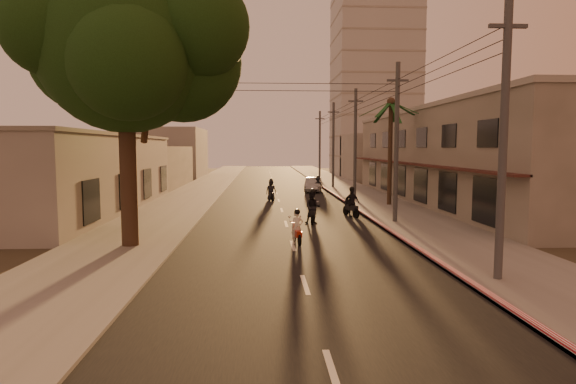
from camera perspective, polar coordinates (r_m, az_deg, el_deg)
name	(u,v)px	position (r m, az deg, el deg)	size (l,w,h in m)	color
ground	(296,256)	(19.23, 0.96, -7.63)	(160.00, 160.00, 0.00)	#383023
road	(279,201)	(38.96, -1.11, -1.01)	(10.00, 140.00, 0.02)	black
sidewalk_right	(370,199)	(39.92, 9.71, -0.87)	(5.00, 140.00, 0.12)	slate
sidewalk_left	(185,200)	(39.41, -12.08, -0.99)	(5.00, 140.00, 0.12)	slate
curb_stripe	(353,207)	(34.56, 7.66, -1.72)	(0.20, 60.00, 0.20)	red
shophouse_row	(459,156)	(39.76, 19.58, 4.06)	(8.80, 34.20, 7.30)	gray
left_building	(72,173)	(35.10, -24.23, 2.06)	(8.20, 24.20, 5.20)	#A09B91
distant_tower	(374,84)	(77.29, 10.14, 12.44)	(12.10, 12.10, 28.00)	#B7B5B2
broadleaf_tree	(135,47)	(21.90, -17.70, 16.04)	(9.60, 8.70, 12.10)	black
palm_tree	(391,108)	(36.04, 12.10, 9.73)	(5.00, 5.00, 8.20)	black
utility_poles	(355,120)	(39.48, 8.00, 8.50)	(1.20, 48.26, 9.00)	#38383A
filler_right	(377,157)	(65.53, 10.47, 4.09)	(8.00, 14.00, 6.00)	#A09B91
filler_left_near	(145,167)	(54.24, -16.61, 2.87)	(8.00, 14.00, 4.40)	#A09B91
filler_left_far	(175,153)	(71.83, -13.29, 4.54)	(8.00, 14.00, 7.00)	#A09B91
scooter_red	(297,228)	(21.55, 1.08, -4.33)	(0.70, 1.61, 1.58)	black
scooter_mid_a	(313,208)	(27.23, 2.95, -1.88)	(1.13, 2.00, 1.98)	black
scooter_mid_b	(352,203)	(30.01, 7.55, -1.31)	(1.31, 1.86, 1.90)	black
scooter_far_a	(271,191)	(38.76, -2.02, 0.14)	(1.00, 1.82, 1.79)	black
scooter_far_b	(318,185)	(45.29, 3.57, 0.83)	(1.40, 1.62, 1.66)	black
parked_car	(313,185)	(46.63, 3.01, 0.86)	(2.13, 4.37, 1.38)	#93969A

